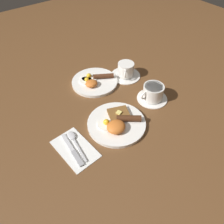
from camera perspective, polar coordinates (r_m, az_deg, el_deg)
ground_plane at (r=0.92m, az=1.18°, el=-3.33°), size 3.00×3.00×0.00m
breakfast_plate_near at (r=0.91m, az=1.30°, el=-2.88°), size 0.24×0.24×0.05m
breakfast_plate_far at (r=1.12m, az=-4.63°, el=7.98°), size 0.23×0.23×0.04m
teacup_near at (r=1.03m, az=10.60°, el=4.85°), size 0.14×0.14×0.08m
teacup_far at (r=1.16m, az=3.60°, el=10.66°), size 0.16×0.16×0.08m
napkin at (r=0.86m, az=-9.71°, el=-9.32°), size 0.13×0.19×0.01m
knife at (r=0.85m, az=-10.15°, el=-10.01°), size 0.03×0.17×0.01m
spoon at (r=0.88m, az=-10.12°, el=-6.86°), size 0.04×0.16×0.01m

